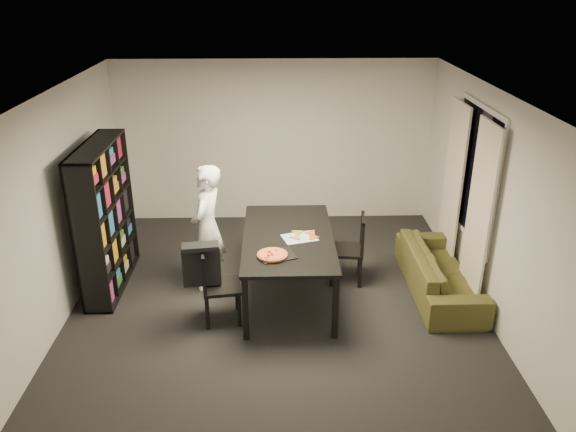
{
  "coord_description": "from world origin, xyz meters",
  "views": [
    {
      "loc": [
        -0.02,
        -5.94,
        3.78
      ],
      "look_at": [
        0.15,
        0.36,
        1.05
      ],
      "focal_mm": 35.0,
      "sensor_mm": 36.0,
      "label": 1
    }
  ],
  "objects_px": {
    "chair_left": "(214,280)",
    "baking_tray": "(277,255)",
    "dining_table": "(288,241)",
    "person": "(208,228)",
    "pepperoni_pizza": "(272,255)",
    "chair_right": "(354,244)",
    "sofa": "(440,271)",
    "bookshelf": "(105,218)"
  },
  "relations": [
    {
      "from": "dining_table",
      "to": "pepperoni_pizza",
      "type": "distance_m",
      "value": 0.58
    },
    {
      "from": "person",
      "to": "baking_tray",
      "type": "bearing_deg",
      "value": 61.72
    },
    {
      "from": "dining_table",
      "to": "pepperoni_pizza",
      "type": "bearing_deg",
      "value": -109.8
    },
    {
      "from": "bookshelf",
      "to": "person",
      "type": "relative_size",
      "value": 1.15
    },
    {
      "from": "chair_left",
      "to": "baking_tray",
      "type": "distance_m",
      "value": 0.79
    },
    {
      "from": "dining_table",
      "to": "baking_tray",
      "type": "distance_m",
      "value": 0.54
    },
    {
      "from": "chair_right",
      "to": "person",
      "type": "relative_size",
      "value": 0.56
    },
    {
      "from": "dining_table",
      "to": "sofa",
      "type": "bearing_deg",
      "value": 1.31
    },
    {
      "from": "person",
      "to": "pepperoni_pizza",
      "type": "height_order",
      "value": "person"
    },
    {
      "from": "person",
      "to": "sofa",
      "type": "bearing_deg",
      "value": 99.3
    },
    {
      "from": "chair_right",
      "to": "pepperoni_pizza",
      "type": "bearing_deg",
      "value": -42.84
    },
    {
      "from": "bookshelf",
      "to": "chair_right",
      "type": "xyz_separation_m",
      "value": [
        3.17,
        -0.0,
        -0.42
      ]
    },
    {
      "from": "bookshelf",
      "to": "person",
      "type": "bearing_deg",
      "value": -3.57
    },
    {
      "from": "chair_left",
      "to": "person",
      "type": "xyz_separation_m",
      "value": [
        -0.14,
        0.81,
        0.3
      ]
    },
    {
      "from": "chair_right",
      "to": "bookshelf",
      "type": "bearing_deg",
      "value": -82.73
    },
    {
      "from": "person",
      "to": "sofa",
      "type": "relative_size",
      "value": 0.87
    },
    {
      "from": "bookshelf",
      "to": "chair_left",
      "type": "height_order",
      "value": "bookshelf"
    },
    {
      "from": "chair_right",
      "to": "sofa",
      "type": "relative_size",
      "value": 0.49
    },
    {
      "from": "person",
      "to": "baking_tray",
      "type": "xyz_separation_m",
      "value": [
        0.87,
        -0.78,
        0.0
      ]
    },
    {
      "from": "dining_table",
      "to": "person",
      "type": "distance_m",
      "value": 1.05
    },
    {
      "from": "dining_table",
      "to": "person",
      "type": "relative_size",
      "value": 1.2
    },
    {
      "from": "sofa",
      "to": "person",
      "type": "bearing_deg",
      "value": 85.76
    },
    {
      "from": "bookshelf",
      "to": "pepperoni_pizza",
      "type": "bearing_deg",
      "value": -22.73
    },
    {
      "from": "bookshelf",
      "to": "pepperoni_pizza",
      "type": "relative_size",
      "value": 5.43
    },
    {
      "from": "chair_right",
      "to": "person",
      "type": "bearing_deg",
      "value": -80.28
    },
    {
      "from": "pepperoni_pizza",
      "to": "sofa",
      "type": "height_order",
      "value": "pepperoni_pizza"
    },
    {
      "from": "chair_right",
      "to": "baking_tray",
      "type": "height_order",
      "value": "chair_right"
    },
    {
      "from": "baking_tray",
      "to": "sofa",
      "type": "distance_m",
      "value": 2.23
    },
    {
      "from": "person",
      "to": "sofa",
      "type": "height_order",
      "value": "person"
    },
    {
      "from": "sofa",
      "to": "chair_right",
      "type": "bearing_deg",
      "value": 74.5
    },
    {
      "from": "baking_tray",
      "to": "bookshelf",
      "type": "bearing_deg",
      "value": 158.34
    },
    {
      "from": "baking_tray",
      "to": "pepperoni_pizza",
      "type": "distance_m",
      "value": 0.06
    },
    {
      "from": "dining_table",
      "to": "sofa",
      "type": "relative_size",
      "value": 1.04
    },
    {
      "from": "bookshelf",
      "to": "chair_left",
      "type": "bearing_deg",
      "value": -31.86
    },
    {
      "from": "bookshelf",
      "to": "baking_tray",
      "type": "relative_size",
      "value": 4.75
    },
    {
      "from": "dining_table",
      "to": "chair_right",
      "type": "relative_size",
      "value": 2.13
    },
    {
      "from": "dining_table",
      "to": "chair_left",
      "type": "distance_m",
      "value": 1.05
    },
    {
      "from": "chair_left",
      "to": "chair_right",
      "type": "bearing_deg",
      "value": -71.07
    },
    {
      "from": "bookshelf",
      "to": "chair_right",
      "type": "relative_size",
      "value": 2.05
    },
    {
      "from": "dining_table",
      "to": "bookshelf",
      "type": "bearing_deg",
      "value": 171.5
    },
    {
      "from": "chair_left",
      "to": "person",
      "type": "height_order",
      "value": "person"
    },
    {
      "from": "chair_right",
      "to": "person",
      "type": "height_order",
      "value": "person"
    }
  ]
}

